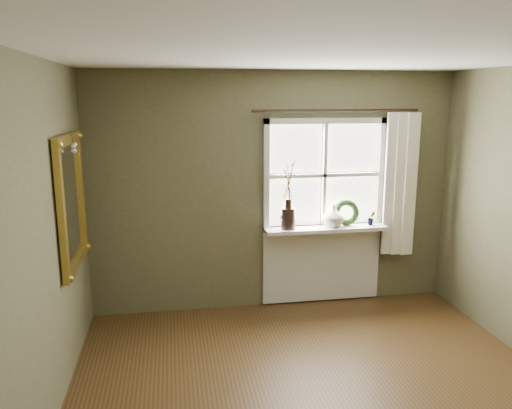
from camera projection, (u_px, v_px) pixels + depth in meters
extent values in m
plane|color=silver|center=(353.00, 50.00, 3.01)|extent=(4.50, 4.50, 0.00)
cube|color=brown|center=(274.00, 192.00, 5.50)|extent=(4.00, 0.10, 2.60)
cube|color=brown|center=(13.00, 274.00, 2.94)|extent=(0.10, 4.50, 2.60)
cube|color=silver|center=(323.00, 227.00, 5.60)|extent=(1.36, 0.06, 0.06)
cube|color=silver|center=(326.00, 121.00, 5.35)|extent=(1.36, 0.06, 0.06)
cube|color=silver|center=(266.00, 177.00, 5.37)|extent=(0.06, 0.06, 1.24)
cube|color=silver|center=(380.00, 174.00, 5.58)|extent=(0.06, 0.06, 1.24)
cube|color=silver|center=(324.00, 175.00, 5.47)|extent=(1.24, 0.05, 0.04)
cube|color=silver|center=(324.00, 175.00, 5.47)|extent=(0.04, 0.05, 1.12)
cube|color=white|center=(296.00, 149.00, 5.38)|extent=(0.59, 0.01, 0.53)
cube|color=white|center=(353.00, 148.00, 5.49)|extent=(0.59, 0.01, 0.53)
cube|color=white|center=(295.00, 202.00, 5.51)|extent=(0.59, 0.01, 0.53)
cube|color=white|center=(351.00, 200.00, 5.61)|extent=(0.59, 0.01, 0.53)
cube|color=silver|center=(326.00, 229.00, 5.50)|extent=(1.36, 0.26, 0.04)
cube|color=silver|center=(322.00, 263.00, 5.70)|extent=(1.36, 0.04, 0.88)
cylinder|color=black|center=(288.00, 218.00, 5.40)|extent=(0.17, 0.17, 0.23)
imported|color=silver|center=(333.00, 216.00, 5.48)|extent=(0.31, 0.31, 0.24)
torus|color=#28421D|center=(346.00, 215.00, 5.55)|extent=(0.30, 0.14, 0.30)
imported|color=#28421D|center=(283.00, 221.00, 5.40)|extent=(0.10, 0.09, 0.17)
imported|color=#28421D|center=(371.00, 218.00, 5.56)|extent=(0.09, 0.08, 0.16)
cube|color=silver|center=(399.00, 185.00, 5.55)|extent=(0.36, 0.12, 1.59)
cylinder|color=black|center=(337.00, 111.00, 5.29)|extent=(1.84, 0.03, 0.03)
cube|color=white|center=(71.00, 202.00, 4.30)|extent=(0.02, 0.80, 0.99)
cube|color=#B18D34|center=(67.00, 139.00, 4.18)|extent=(0.05, 0.97, 0.08)
cube|color=#B18D34|center=(77.00, 261.00, 4.41)|extent=(0.05, 0.97, 0.08)
cube|color=#B18D34|center=(61.00, 214.00, 3.87)|extent=(0.05, 0.08, 0.99)
cube|color=#B18D34|center=(81.00, 192.00, 4.73)|extent=(0.05, 0.08, 0.99)
sphere|color=silver|center=(73.00, 146.00, 4.18)|extent=(0.04, 0.04, 0.04)
sphere|color=silver|center=(74.00, 151.00, 4.21)|extent=(0.04, 0.04, 0.04)
sphere|color=silver|center=(74.00, 145.00, 4.23)|extent=(0.04, 0.04, 0.04)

